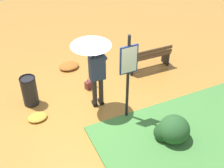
{
  "coord_description": "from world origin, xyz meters",
  "views": [
    {
      "loc": [
        1.96,
        5.59,
        5.25
      ],
      "look_at": [
        -0.53,
        0.17,
        0.85
      ],
      "focal_mm": 48.71,
      "sensor_mm": 36.0,
      "label": 1
    }
  ],
  "objects_px": {
    "person_with_umbrella": "(94,55)",
    "trash_bin": "(29,91)",
    "park_bench": "(149,58)",
    "info_sign_post": "(128,69)",
    "handbag": "(90,84)"
  },
  "relations": [
    {
      "from": "info_sign_post",
      "to": "trash_bin",
      "type": "xyz_separation_m",
      "value": [
        2.07,
        -1.53,
        -1.03
      ]
    },
    {
      "from": "park_bench",
      "to": "trash_bin",
      "type": "bearing_deg",
      "value": 2.47
    },
    {
      "from": "person_with_umbrella",
      "to": "park_bench",
      "type": "distance_m",
      "value": 2.63
    },
    {
      "from": "person_with_umbrella",
      "to": "handbag",
      "type": "height_order",
      "value": "person_with_umbrella"
    },
    {
      "from": "person_with_umbrella",
      "to": "trash_bin",
      "type": "bearing_deg",
      "value": -27.93
    },
    {
      "from": "person_with_umbrella",
      "to": "info_sign_post",
      "type": "relative_size",
      "value": 0.89
    },
    {
      "from": "info_sign_post",
      "to": "park_bench",
      "type": "bearing_deg",
      "value": -133.63
    },
    {
      "from": "trash_bin",
      "to": "park_bench",
      "type": "bearing_deg",
      "value": -177.53
    },
    {
      "from": "park_bench",
      "to": "person_with_umbrella",
      "type": "bearing_deg",
      "value": 24.02
    },
    {
      "from": "trash_bin",
      "to": "handbag",
      "type": "bearing_deg",
      "value": 179.69
    },
    {
      "from": "person_with_umbrella",
      "to": "trash_bin",
      "type": "relative_size",
      "value": 2.45
    },
    {
      "from": "person_with_umbrella",
      "to": "info_sign_post",
      "type": "xyz_separation_m",
      "value": [
        -0.55,
        0.73,
        -0.11
      ]
    },
    {
      "from": "park_bench",
      "to": "trash_bin",
      "type": "relative_size",
      "value": 1.68
    },
    {
      "from": "info_sign_post",
      "to": "handbag",
      "type": "relative_size",
      "value": 6.22
    },
    {
      "from": "handbag",
      "to": "trash_bin",
      "type": "height_order",
      "value": "trash_bin"
    }
  ]
}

